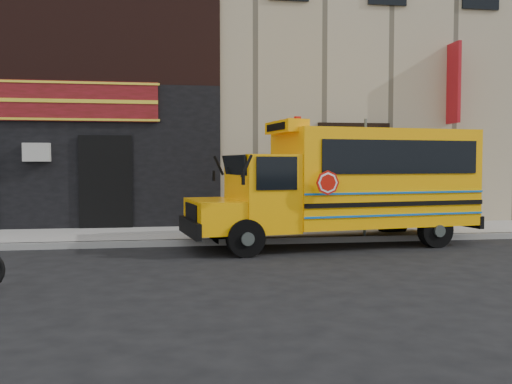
% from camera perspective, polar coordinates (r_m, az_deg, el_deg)
% --- Properties ---
extents(ground, '(120.00, 120.00, 0.00)m').
position_cam_1_polar(ground, '(11.20, -0.86, -7.19)').
color(ground, black).
rests_on(ground, ground).
extents(curb, '(40.00, 0.20, 0.15)m').
position_cam_1_polar(curb, '(13.73, -2.42, -4.98)').
color(curb, gray).
rests_on(curb, ground).
extents(sidewalk, '(40.00, 3.00, 0.15)m').
position_cam_1_polar(sidewalk, '(15.21, -3.08, -4.20)').
color(sidewalk, gray).
rests_on(sidewalk, ground).
extents(building, '(20.00, 10.70, 12.00)m').
position_cam_1_polar(building, '(21.81, -5.06, 13.94)').
color(building, tan).
rests_on(building, sidewalk).
extents(school_bus, '(7.13, 3.09, 2.92)m').
position_cam_1_polar(school_bus, '(13.73, 9.22, 0.99)').
color(school_bus, black).
rests_on(school_bus, ground).
extents(sign_pole, '(0.11, 0.26, 3.05)m').
position_cam_1_polar(sign_pole, '(14.32, 10.90, 1.76)').
color(sign_pole, '#464E49').
rests_on(sign_pole, ground).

